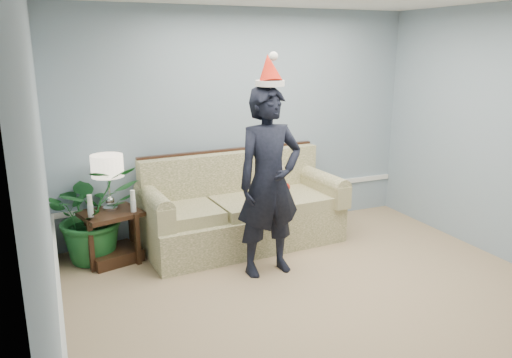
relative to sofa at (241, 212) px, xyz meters
The scene contains 10 objects.
room_shell 2.26m from the sofa, 84.58° to the right, with size 4.54×5.04×2.74m.
wainscot_trim 1.31m from the sofa, 139.03° to the right, with size 4.49×4.99×0.06m.
sofa is the anchor object (origin of this frame).
side_table 1.48m from the sofa, behind, with size 0.69×0.63×0.56m.
table_lamp 1.60m from the sofa, behind, with size 0.33×0.33×0.60m.
candle_pair 1.49m from the sofa, behind, with size 0.49×0.06×0.23m.
houseplant 1.65m from the sofa, behind, with size 0.96×0.83×1.07m, color #1C5B27.
man 1.03m from the sofa, 92.12° to the right, with size 0.69×0.45×1.90m, color black.
santa_hat 1.85m from the sofa, 92.16° to the right, with size 0.28×0.32×0.33m.
teddy_bear 0.52m from the sofa, 28.79° to the right, with size 0.28×0.29×0.39m.
Camera 1 is at (-2.20, -3.14, 2.25)m, focal length 35.00 mm.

